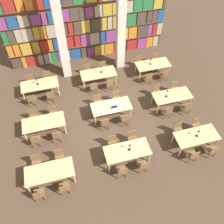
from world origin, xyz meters
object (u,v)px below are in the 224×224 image
at_px(desk_lamp_1, 198,132).
at_px(desk_lamp_3, 37,81).
at_px(chair_18, 125,119).
at_px(chair_31, 103,68).
at_px(chair_2, 65,188).
at_px(reading_table_6, 40,85).
at_px(chair_35, 155,59).
at_px(chair_1, 36,162).
at_px(chair_24, 32,99).
at_px(chair_0, 39,194).
at_px(pillar_center, 121,22).
at_px(chair_9, 178,129).
at_px(reading_table_8, 153,65).
at_px(chair_13, 34,116).
at_px(chair_34, 165,74).
at_px(chair_25, 30,81).
at_px(chair_21, 157,91).
at_px(desk_lamp_5, 151,60).
at_px(reading_table_2, 196,136).
at_px(chair_32, 148,78).
at_px(desk_lamp_4, 101,68).
at_px(chair_10, 212,150).
at_px(chair_15, 53,112).
at_px(reading_table_7, 98,74).
at_px(chair_30, 109,84).
at_px(chair_8, 193,155).
at_px(chair_16, 105,123).
at_px(chair_6, 143,165).
at_px(chair_28, 94,87).
at_px(reading_table_4, 111,107).
at_px(chair_26, 50,96).
at_px(desk_lamp_2, 167,92).
at_px(chair_17, 98,101).
at_px(chair_23, 175,88).
at_px(desk_lamp_0, 130,146).
at_px(chair_3, 60,157).
at_px(chair_33, 140,62).
at_px(chair_11, 197,125).
at_px(laptop, 115,109).
at_px(chair_19, 117,98).
at_px(pillar_left, 60,31).
at_px(reading_table_5, 172,96).
at_px(chair_29, 88,70).
at_px(chair_5, 113,142).
at_px(reading_table_1, 127,151).
at_px(chair_20, 168,111).
at_px(chair_12, 36,140).

xyz_separation_m(desk_lamp_1, desk_lamp_3, (-6.91, 5.56, -0.04)).
height_order(chair_18, chair_31, same).
distance_m(chair_2, reading_table_6, 6.29).
bearing_deg(chair_35, chair_1, 34.88).
distance_m(chair_1, chair_24, 3.99).
xyz_separation_m(chair_0, chair_1, (0.00, 1.52, 0.00)).
xyz_separation_m(pillar_center, desk_lamp_1, (1.71, -6.85, -1.94)).
bearing_deg(chair_9, reading_table_8, -95.71).
bearing_deg(chair_13, chair_34, -170.97).
bearing_deg(chair_25, chair_21, 157.92).
bearing_deg(desk_lamp_5, reading_table_2, -87.74).
distance_m(chair_9, chair_32, 3.95).
height_order(reading_table_6, desk_lamp_4, desk_lamp_4).
xyz_separation_m(chair_10, chair_15, (-6.82, 4.23, 0.00)).
height_order(reading_table_7, chair_35, chair_35).
bearing_deg(chair_13, chair_30, -163.35).
xyz_separation_m(chair_8, chair_16, (-3.40, 2.86, 0.00)).
xyz_separation_m(chair_2, chair_6, (3.50, 0.11, 0.00)).
bearing_deg(reading_table_6, chair_25, 126.05).
bearing_deg(chair_0, chair_25, 89.75).
bearing_deg(chair_28, reading_table_4, -74.99).
bearing_deg(pillar_center, chair_6, -98.69).
bearing_deg(chair_26, desk_lamp_2, -18.52).
relative_size(chair_17, chair_28, 1.00).
relative_size(reading_table_2, chair_23, 2.39).
bearing_deg(chair_1, chair_32, -149.76).
bearing_deg(chair_2, desk_lamp_0, 15.78).
height_order(chair_24, reading_table_8, chair_24).
bearing_deg(chair_30, chair_3, -130.21).
height_order(desk_lamp_0, desk_lamp_1, desk_lamp_1).
height_order(chair_31, chair_33, same).
xyz_separation_m(chair_6, chair_11, (3.35, 1.42, 0.00)).
height_order(chair_1, laptop, laptop).
bearing_deg(desk_lamp_3, chair_6, -56.82).
bearing_deg(chair_19, chair_30, -85.62).
distance_m(reading_table_2, chair_17, 5.34).
relative_size(pillar_left, desk_lamp_5, 14.78).
relative_size(desk_lamp_1, reading_table_5, 0.21).
bearing_deg(chair_9, chair_29, -58.63).
height_order(reading_table_5, chair_34, chair_34).
height_order(chair_5, chair_11, same).
xyz_separation_m(chair_0, chair_11, (7.88, 1.53, 0.00)).
distance_m(pillar_center, reading_table_1, 7.31).
xyz_separation_m(laptop, chair_20, (2.72, -0.60, -0.34)).
bearing_deg(chair_12, pillar_center, 40.93).
bearing_deg(chair_5, reading_table_8, -129.53).
height_order(chair_20, reading_table_7, chair_20).
bearing_deg(chair_13, chair_12, 90.00).
bearing_deg(chair_8, chair_23, 76.20).
bearing_deg(chair_18, reading_table_2, -36.12).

